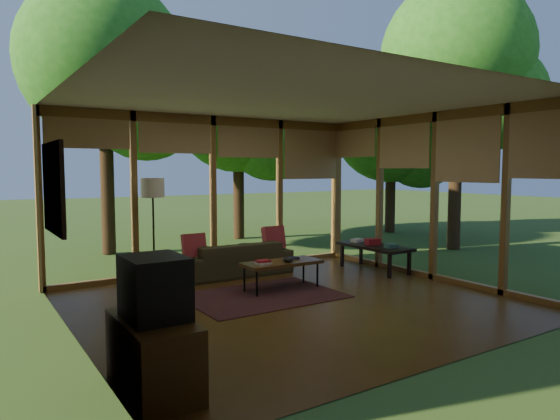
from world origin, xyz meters
TOP-DOWN VIEW (x-y plane):
  - floor at (0.00, 0.00)m, footprint 5.50×5.50m
  - ceiling at (0.00, 0.00)m, footprint 5.50×5.50m
  - wall_left at (-2.75, 0.00)m, footprint 0.04×5.00m
  - wall_front at (0.00, -2.50)m, footprint 5.50×0.04m
  - window_wall_back at (0.00, 2.50)m, footprint 5.50×0.12m
  - window_wall_right at (2.75, 0.00)m, footprint 0.12×5.00m
  - exterior_lawn at (8.00, 8.00)m, footprint 40.00×40.00m
  - tree_nw at (-1.08, 5.43)m, footprint 3.43×3.43m
  - tree_ne at (2.37, 6.08)m, footprint 3.46×3.46m
  - tree_se at (5.51, 1.81)m, footprint 3.24×3.24m
  - tree_far at (6.48, 4.81)m, footprint 3.33×3.33m
  - rug at (-0.17, 0.54)m, footprint 2.12×1.50m
  - sofa at (0.15, 2.00)m, footprint 1.93×0.76m
  - pillow_left at (-0.60, 1.95)m, footprint 0.37×0.20m
  - pillow_right at (0.90, 1.95)m, footprint 0.40×0.21m
  - ct_book_lower at (-0.09, 0.67)m, footprint 0.24×0.19m
  - ct_book_upper at (-0.09, 0.67)m, footprint 0.19×0.15m
  - ct_book_side at (0.51, 0.80)m, footprint 0.20×0.17m
  - ct_bowl at (0.31, 0.62)m, footprint 0.16×0.16m
  - media_cabinet at (-2.47, -1.59)m, footprint 0.50×1.00m
  - television at (-2.45, -1.59)m, footprint 0.45×0.55m
  - console_book_a at (2.40, 0.60)m, footprint 0.20×0.15m
  - console_book_b at (2.40, 1.05)m, footprint 0.27×0.22m
  - console_book_c at (2.40, 1.45)m, footprint 0.24×0.20m
  - floor_lamp at (-1.18, 2.18)m, footprint 0.36×0.36m
  - coffee_table at (0.26, 0.72)m, footprint 1.20×0.50m
  - side_console at (2.40, 1.00)m, footprint 0.60×1.40m
  - wall_painting at (-2.71, 1.40)m, footprint 0.06×1.35m

SIDE VIEW (x-z plane):
  - exterior_lawn at x=8.00m, z-range -0.01..-0.01m
  - floor at x=0.00m, z-range 0.00..0.00m
  - rug at x=-0.17m, z-range 0.00..0.01m
  - sofa at x=0.15m, z-range 0.00..0.56m
  - media_cabinet at x=-2.47m, z-range 0.00..0.60m
  - coffee_table at x=0.26m, z-range 0.18..0.60m
  - side_console at x=2.40m, z-range 0.18..0.64m
  - ct_book_side at x=0.51m, z-range 0.42..0.45m
  - ct_book_lower at x=-0.09m, z-range 0.42..0.46m
  - ct_bowl at x=0.31m, z-range 0.42..0.50m
  - ct_book_upper at x=-0.09m, z-range 0.45..0.49m
  - console_book_c at x=2.40m, z-range 0.46..0.51m
  - console_book_a at x=2.40m, z-range 0.46..0.53m
  - console_book_b at x=2.40m, z-range 0.45..0.56m
  - pillow_left at x=-0.60m, z-range 0.37..0.76m
  - pillow_right at x=0.90m, z-range 0.37..0.79m
  - television at x=-2.45m, z-range 0.60..1.10m
  - wall_left at x=-2.75m, z-range 0.00..2.70m
  - wall_front at x=0.00m, z-range 0.00..2.70m
  - window_wall_back at x=0.00m, z-range 0.00..2.70m
  - window_wall_right at x=2.75m, z-range 0.00..2.70m
  - floor_lamp at x=-1.18m, z-range 0.58..2.23m
  - wall_painting at x=-2.71m, z-range 0.98..2.12m
  - ceiling at x=0.00m, z-range 2.70..2.70m
  - tree_far at x=6.48m, z-range 0.70..5.44m
  - tree_ne at x=2.37m, z-range 0.84..6.00m
  - tree_nw at x=-1.08m, z-range 1.14..6.88m
  - tree_se at x=5.51m, z-range 1.30..7.18m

